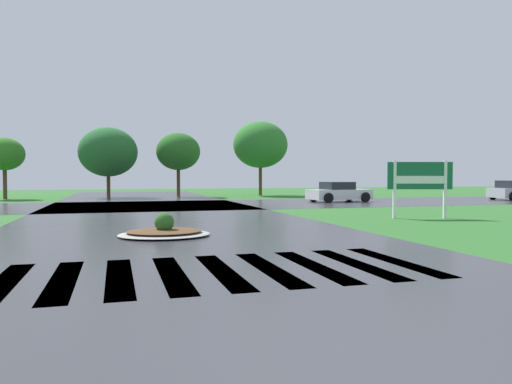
{
  "coord_description": "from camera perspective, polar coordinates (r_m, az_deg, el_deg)",
  "views": [
    {
      "loc": [
        -1.85,
        -3.63,
        1.75
      ],
      "look_at": [
        3.12,
        13.43,
        1.14
      ],
      "focal_mm": 33.95,
      "sensor_mm": 36.0,
      "label": 1
    }
  ],
  "objects": [
    {
      "name": "estate_billboard",
      "position": [
        20.76,
        18.75,
        1.47
      ],
      "size": [
        2.56,
        0.81,
        2.35
      ],
      "rotation": [
        0.0,
        0.0,
        2.86
      ],
      "color": "white",
      "rests_on": "ground"
    },
    {
      "name": "asphalt_roadway",
      "position": [
        13.87,
        -8.47,
        -5.28
      ],
      "size": [
        11.25,
        80.0,
        0.01
      ],
      "primitive_type": "cube",
      "color": "#35353A",
      "rests_on": "ground"
    },
    {
      "name": "background_treeline",
      "position": [
        39.89,
        -18.06,
        4.8
      ],
      "size": [
        35.85,
        6.09,
        6.42
      ],
      "color": "#4C3823",
      "rests_on": "ground"
    },
    {
      "name": "car_dark_suv",
      "position": [
        32.7,
        9.72,
        -0.06
      ],
      "size": [
        4.36,
        2.53,
        1.32
      ],
      "rotation": [
        0.0,
        0.0,
        0.12
      ],
      "color": "silver",
      "rests_on": "ground"
    },
    {
      "name": "median_island",
      "position": [
        14.17,
        -10.75,
        -4.61
      ],
      "size": [
        2.62,
        2.3,
        0.68
      ],
      "color": "#9E9B93",
      "rests_on": "ground"
    },
    {
      "name": "asphalt_cross_road",
      "position": [
        28.68,
        -12.51,
        -1.57
      ],
      "size": [
        90.0,
        10.13,
        0.01
      ],
      "primitive_type": "cube",
      "color": "#35353A",
      "rests_on": "ground"
    },
    {
      "name": "crosswalk_stripes",
      "position": [
        8.95,
        -4.05,
        -9.26
      ],
      "size": [
        7.65,
        3.48,
        0.01
      ],
      "color": "white",
      "rests_on": "ground"
    }
  ]
}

